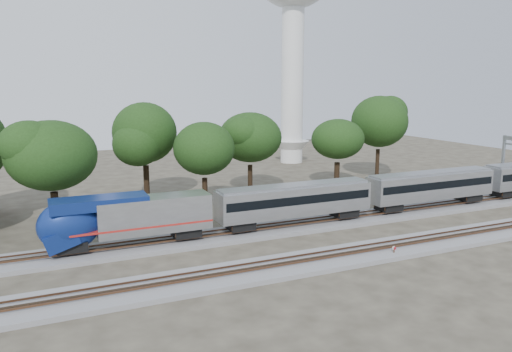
{
  "coord_description": "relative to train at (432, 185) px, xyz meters",
  "views": [
    {
      "loc": [
        -21.38,
        -39.32,
        15.37
      ],
      "look_at": [
        -1.56,
        5.0,
        6.28
      ],
      "focal_mm": 35.0,
      "sensor_mm": 36.0,
      "label": 1
    }
  ],
  "objects": [
    {
      "name": "tree_4",
      "position": [
        -25.35,
        10.72,
        4.5
      ],
      "size": [
        7.84,
        7.84,
        11.06
      ],
      "color": "black",
      "rests_on": "ground"
    },
    {
      "name": "tree_2",
      "position": [
        -42.21,
        8.46,
        4.95
      ],
      "size": [
        8.3,
        8.3,
        11.71
      ],
      "color": "black",
      "rests_on": "ground"
    },
    {
      "name": "tree_7",
      "position": [
        5.65,
        17.91,
        6.23
      ],
      "size": [
        9.6,
        9.6,
        13.53
      ],
      "color": "black",
      "rests_on": "ground"
    },
    {
      "name": "ground",
      "position": [
        -22.28,
        -6.0,
        -3.2
      ],
      "size": [
        160.0,
        160.0,
        0.0
      ],
      "primitive_type": "plane",
      "color": "#383328",
      "rests_on": "ground"
    },
    {
      "name": "tree_5",
      "position": [
        -17.13,
        16.0,
        4.95
      ],
      "size": [
        8.3,
        8.3,
        11.7
      ],
      "color": "black",
      "rests_on": "ground"
    },
    {
      "name": "train",
      "position": [
        0.0,
        0.0,
        0.0
      ],
      "size": [
        90.1,
        3.11,
        4.58
      ],
      "color": "silver",
      "rests_on": "ground"
    },
    {
      "name": "switch_stand_red",
      "position": [
        -14.91,
        -11.45,
        -2.6
      ],
      "size": [
        0.3,
        0.06,
        0.94
      ],
      "rotation": [
        0.0,
        0.0,
        -0.02
      ],
      "color": "#512D19",
      "rests_on": "ground"
    },
    {
      "name": "tree_6",
      "position": [
        -3.67,
        15.19,
        4.19
      ],
      "size": [
        7.53,
        7.53,
        10.61
      ],
      "color": "black",
      "rests_on": "ground"
    },
    {
      "name": "track_far",
      "position": [
        -22.28,
        -0.0,
        -2.99
      ],
      "size": [
        160.0,
        5.0,
        0.73
      ],
      "color": "slate",
      "rests_on": "ground"
    },
    {
      "name": "track_near",
      "position": [
        -22.28,
        -10.0,
        -2.99
      ],
      "size": [
        160.0,
        5.0,
        0.73
      ],
      "color": "slate",
      "rests_on": "ground"
    },
    {
      "name": "switch_stand_white",
      "position": [
        -15.03,
        -11.45,
        -2.55
      ],
      "size": [
        0.32,
        0.06,
        1.01
      ],
      "rotation": [
        0.0,
        0.0,
        0.07
      ],
      "color": "#512D19",
      "rests_on": "ground"
    },
    {
      "name": "tree_3",
      "position": [
        -30.83,
        18.0,
        5.94
      ],
      "size": [
        9.31,
        9.31,
        13.12
      ],
      "color": "black",
      "rests_on": "ground"
    },
    {
      "name": "switch_lever",
      "position": [
        -14.83,
        -11.49,
        -3.05
      ],
      "size": [
        0.51,
        0.32,
        0.3
      ],
      "primitive_type": "cube",
      "rotation": [
        0.0,
        0.0,
        -0.05
      ],
      "color": "#512D19",
      "rests_on": "ground"
    }
  ]
}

